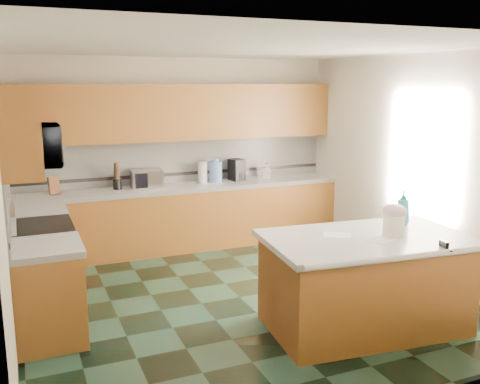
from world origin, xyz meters
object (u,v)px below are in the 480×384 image
island_base (364,285)px  soap_bottle_island (403,207)px  treat_jar (394,225)px  coffee_maker (237,170)px  island_top (367,239)px  knife_block (54,186)px  toaster_oven (147,179)px

island_base → soap_bottle_island: soap_bottle_island is taller
treat_jar → coffee_maker: bearing=77.4°
island_top → coffee_maker: size_ratio=6.01×
soap_bottle_island → knife_block: soap_bottle_island is taller
island_top → toaster_oven: (-1.36, 3.19, 0.15)m
treat_jar → coffee_maker: size_ratio=0.66×
island_top → soap_bottle_island: (0.59, 0.22, 0.21)m
knife_block → coffee_maker: coffee_maker is taller
island_base → knife_block: knife_block is taller
knife_block → island_base: bearing=-60.0°
knife_block → treat_jar: bearing=-58.3°
coffee_maker → island_top: bearing=-105.4°
soap_bottle_island → island_base: bearing=-146.1°
treat_jar → soap_bottle_island: (0.36, 0.31, 0.07)m
treat_jar → knife_block: 4.33m
island_base → island_top: 0.46m
island_base → soap_bottle_island: 0.92m
coffee_maker → knife_block: bearing=165.3°
treat_jar → toaster_oven: size_ratio=0.50×
island_base → island_top: bearing=0.0°
island_base → toaster_oven: bearing=118.6°
treat_jar → soap_bottle_island: soap_bottle_island is taller
knife_block → coffee_maker: (2.58, 0.03, 0.04)m
soap_bottle_island → coffee_maker: 3.06m
island_base → toaster_oven: (-1.36, 3.19, 0.61)m
treat_jar → knife_block: size_ratio=0.91×
island_top → knife_block: bearing=134.5°
island_top → coffee_maker: coffee_maker is taller
island_top → toaster_oven: bearing=118.6°
soap_bottle_island → knife_block: bearing=150.3°
treat_jar → toaster_oven: 3.65m
soap_bottle_island → knife_block: size_ratio=1.55×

